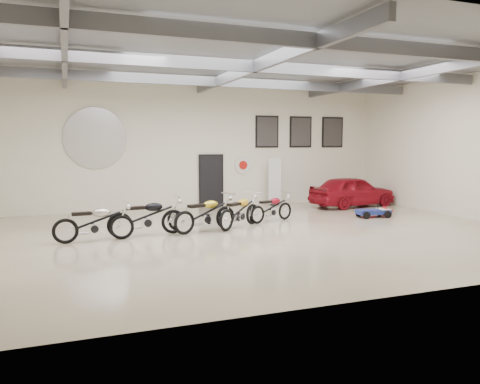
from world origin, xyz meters
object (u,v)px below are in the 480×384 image
object	(u,v)px
motorcycle_silver	(94,222)
motorcycle_black	(147,216)
vintage_car	(352,191)
banner_stand	(275,182)
motorcycle_red	(272,208)
motorcycle_gold	(205,213)
motorcycle_yellow	(240,211)
go_kart	(376,210)

from	to	relation	value
motorcycle_silver	motorcycle_black	size ratio (longest dim) A/B	0.95
vintage_car	banner_stand	bearing A→B (deg)	53.82
motorcycle_silver	motorcycle_red	size ratio (longest dim) A/B	1.13
motorcycle_red	motorcycle_gold	bearing A→B (deg)	179.46
motorcycle_silver	motorcycle_gold	bearing A→B (deg)	3.23
motorcycle_silver	motorcycle_yellow	bearing A→B (deg)	4.98
motorcycle_black	vintage_car	world-z (taller)	vintage_car
banner_stand	motorcycle_silver	distance (m)	9.10
motorcycle_black	banner_stand	bearing A→B (deg)	34.90
go_kart	vintage_car	distance (m)	2.85
motorcycle_silver	motorcycle_yellow	distance (m)	4.40
motorcycle_red	motorcycle_silver	bearing A→B (deg)	171.90
motorcycle_yellow	go_kart	distance (m)	5.26
motorcycle_black	go_kart	bearing A→B (deg)	0.81
motorcycle_yellow	motorcycle_red	xyz separation A→B (m)	(1.38, 0.67, -0.06)
go_kart	motorcycle_black	bearing A→B (deg)	-169.76
motorcycle_red	vintage_car	world-z (taller)	vintage_car
banner_stand	vintage_car	world-z (taller)	banner_stand
vintage_car	go_kart	bearing A→B (deg)	155.13
motorcycle_gold	go_kart	world-z (taller)	motorcycle_gold
motorcycle_yellow	motorcycle_red	distance (m)	1.54
motorcycle_gold	motorcycle_red	bearing A→B (deg)	-0.06
motorcycle_gold	motorcycle_yellow	bearing A→B (deg)	-7.70
motorcycle_gold	motorcycle_black	bearing A→B (deg)	160.18
go_kart	motorcycle_yellow	bearing A→B (deg)	-170.73
motorcycle_yellow	vintage_car	bearing A→B (deg)	-9.79
motorcycle_silver	vintage_car	distance (m)	10.99
motorcycle_red	motorcycle_yellow	bearing A→B (deg)	-174.53
motorcycle_silver	motorcycle_yellow	size ratio (longest dim) A/B	1.01
motorcycle_silver	motorcycle_red	xyz separation A→B (m)	(5.74, 1.25, -0.06)
motorcycle_yellow	go_kart	xyz separation A→B (m)	(5.25, 0.22, -0.27)
motorcycle_black	motorcycle_yellow	xyz separation A→B (m)	(2.91, 0.26, -0.03)
motorcycle_yellow	vintage_car	xyz separation A→B (m)	(6.05, 2.93, 0.10)
go_kart	vintage_car	xyz separation A→B (m)	(0.81, 2.71, 0.37)
motorcycle_yellow	banner_stand	bearing A→B (deg)	18.38
motorcycle_silver	motorcycle_black	xyz separation A→B (m)	(1.45, 0.32, 0.03)
motorcycle_gold	motorcycle_yellow	world-z (taller)	motorcycle_gold
motorcycle_yellow	vintage_car	distance (m)	6.73
motorcycle_gold	vintage_car	bearing A→B (deg)	3.85
motorcycle_red	go_kart	world-z (taller)	motorcycle_red
motorcycle_black	motorcycle_red	size ratio (longest dim) A/B	1.18
motorcycle_silver	motorcycle_gold	world-z (taller)	motorcycle_gold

